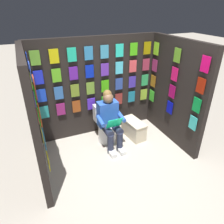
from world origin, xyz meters
TOP-DOWN VIEW (x-y plane):
  - ground_plane at (0.00, 0.00)m, footprint 30.00×30.00m
  - display_wall_back at (0.00, -1.75)m, footprint 2.73×0.14m
  - display_wall_left at (-1.36, -0.85)m, footprint 0.14×1.70m
  - display_wall_right at (1.36, -0.85)m, footprint 0.14×1.70m
  - toilet at (-0.02, -1.31)m, footprint 0.41×0.55m
  - person_reading at (-0.03, -1.08)m, footprint 0.53×0.68m
  - comic_longbox_near at (-0.63, -1.16)m, footprint 0.36×0.64m

SIDE VIEW (x-z plane):
  - ground_plane at x=0.00m, z-range 0.00..0.00m
  - comic_longbox_near at x=-0.63m, z-range 0.00..0.39m
  - toilet at x=-0.02m, z-range -0.06..0.71m
  - person_reading at x=-0.03m, z-range 0.00..1.20m
  - display_wall_left at x=-1.36m, z-range 0.00..2.11m
  - display_wall_right at x=1.36m, z-range 0.00..2.11m
  - display_wall_back at x=0.00m, z-range 0.01..2.11m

